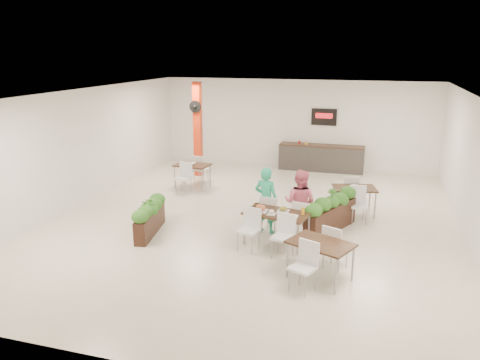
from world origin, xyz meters
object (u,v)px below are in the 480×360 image
(red_column, at_px, (198,128))
(service_counter, at_px, (321,157))
(main_table, at_px, (276,217))
(planter_right, at_px, (331,211))
(diner_man, at_px, (266,200))
(side_table_b, at_px, (354,192))
(planter_left, at_px, (150,214))
(side_table_a, at_px, (192,168))
(side_table_c, at_px, (320,249))
(diner_woman, at_px, (300,203))

(red_column, bearing_deg, service_counter, 25.00)
(main_table, relative_size, planter_right, 0.96)
(diner_man, height_order, side_table_b, diner_man)
(service_counter, height_order, diner_man, service_counter)
(planter_left, bearing_deg, side_table_a, 97.23)
(planter_left, bearing_deg, side_table_c, -15.81)
(side_table_b, bearing_deg, planter_right, -122.50)
(main_table, height_order, planter_left, main_table)
(diner_man, bearing_deg, service_counter, -83.31)
(red_column, distance_m, side_table_c, 8.29)
(diner_woman, distance_m, planter_right, 0.87)
(main_table, distance_m, planter_left, 3.01)
(red_column, height_order, planter_left, red_column)
(planter_left, distance_m, side_table_a, 3.93)
(service_counter, bearing_deg, diner_man, -94.81)
(diner_man, xyz_separation_m, side_table_a, (-3.10, 3.00, -0.18))
(diner_woman, xyz_separation_m, side_table_b, (1.14, 1.83, -0.18))
(side_table_b, xyz_separation_m, side_table_c, (-0.40, -3.90, 0.00))
(service_counter, bearing_deg, main_table, -91.17)
(diner_man, relative_size, planter_left, 0.94)
(red_column, relative_size, side_table_c, 1.94)
(diner_woman, bearing_deg, red_column, -34.85)
(diner_man, distance_m, side_table_a, 4.32)
(planter_right, bearing_deg, red_column, 140.96)
(planter_left, bearing_deg, side_table_b, 30.91)
(service_counter, distance_m, side_table_c, 8.46)
(diner_man, relative_size, side_table_a, 0.97)
(diner_woman, bearing_deg, side_table_a, -26.12)
(planter_left, distance_m, side_table_c, 4.31)
(service_counter, distance_m, diner_man, 6.36)
(service_counter, bearing_deg, red_column, -155.00)
(side_table_a, bearing_deg, planter_right, -23.52)
(red_column, bearing_deg, side_table_c, -52.55)
(red_column, relative_size, planter_right, 1.68)
(main_table, relative_size, diner_woman, 1.15)
(service_counter, relative_size, planter_left, 1.77)
(service_counter, xyz_separation_m, side_table_c, (1.01, -8.40, 0.13))
(planter_right, relative_size, side_table_b, 1.14)
(planter_left, bearing_deg, main_table, 4.53)
(side_table_c, bearing_deg, side_table_a, 155.93)
(service_counter, bearing_deg, planter_left, -113.46)
(diner_man, distance_m, diner_woman, 0.80)
(planter_left, bearing_deg, planter_right, 18.24)
(main_table, distance_m, side_table_c, 1.82)
(diner_woman, xyz_separation_m, planter_left, (-3.40, -0.89, -0.31))
(side_table_b, bearing_deg, side_table_a, 152.88)
(side_table_a, xyz_separation_m, side_table_c, (4.64, -5.07, 0.00))
(diner_man, height_order, diner_woman, diner_man)
(planter_right, xyz_separation_m, side_table_a, (-4.58, 2.55, 0.11))
(diner_woman, relative_size, side_table_b, 0.95)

